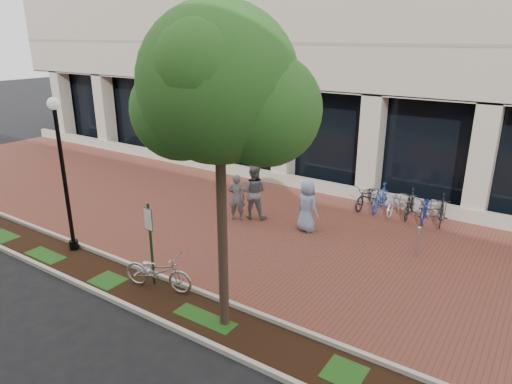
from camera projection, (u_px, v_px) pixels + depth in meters
The scene contains 14 objects.
ground at pixel (261, 227), 15.89m from camera, with size 120.00×120.00×0.00m, color black.
brick_plaza at pixel (261, 227), 15.88m from camera, with size 40.00×9.00×0.01m, color brown.
planting_strip at pixel (149, 294), 11.76m from camera, with size 40.00×1.50×0.01m, color black.
curb_plaza_side at pixel (169, 280), 12.33m from camera, with size 40.00×0.12×0.12m, color beige.
curb_street_side at pixel (126, 306), 11.16m from camera, with size 40.00×0.12×0.12m, color beige.
parking_sign at pixel (150, 234), 11.75m from camera, with size 0.34×0.07×2.31m.
lamppost at pixel (63, 168), 13.36m from camera, with size 0.36×0.36×4.69m.
street_tree at pixel (222, 94), 8.87m from camera, with size 3.80×3.17×7.03m.
locked_bicycle at pixel (158, 271), 11.86m from camera, with size 0.68×1.96×1.03m, color #B9BABE.
pedestrian_left at pixel (237, 197), 16.23m from camera, with size 0.62×0.41×1.71m, color slate.
pedestrian_mid at pixel (254, 192), 16.33m from camera, with size 0.98×0.76×2.01m, color slate.
pedestrian_right at pixel (307, 206), 15.31m from camera, with size 0.87×0.56×1.78m, color #8BA6CF.
bollard at pixel (418, 241), 13.60m from camera, with size 0.12×0.12×0.99m.
bike_rack_cluster at pixel (402, 202), 16.78m from camera, with size 3.52×1.84×1.03m.
Camera 1 is at (8.00, -12.23, 6.35)m, focal length 32.00 mm.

